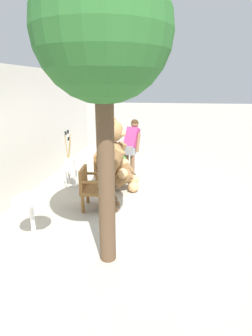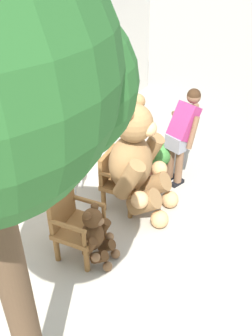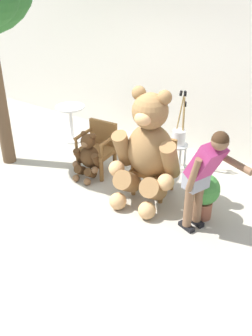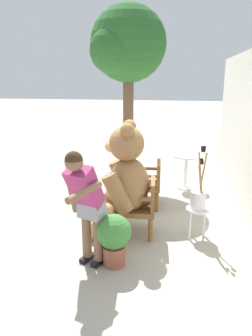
{
  "view_description": "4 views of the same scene",
  "coord_description": "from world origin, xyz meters",
  "px_view_note": "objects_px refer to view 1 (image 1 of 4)",
  "views": [
    {
      "loc": [
        -5.3,
        -0.71,
        2.44
      ],
      "look_at": [
        0.18,
        0.06,
        0.65
      ],
      "focal_mm": 28.0,
      "sensor_mm": 36.0,
      "label": 1
    },
    {
      "loc": [
        -3.27,
        -1.54,
        3.6
      ],
      "look_at": [
        0.31,
        0.41,
        0.85
      ],
      "focal_mm": 40.0,
      "sensor_mm": 36.0,
      "label": 2
    },
    {
      "loc": [
        3.02,
        -3.75,
        3.23
      ],
      "look_at": [
        0.37,
        0.12,
        0.58
      ],
      "focal_mm": 40.0,
      "sensor_mm": 36.0,
      "label": 3
    },
    {
      "loc": [
        5.08,
        1.21,
        2.3
      ],
      "look_at": [
        0.03,
        0.32,
        0.89
      ],
      "focal_mm": 35.0,
      "sensor_mm": 36.0,
      "label": 4
    }
  ],
  "objects_px": {
    "wooden_chair_right": "(104,170)",
    "teddy_bear_small": "(106,190)",
    "person_visitor": "(131,143)",
    "round_side_table": "(32,214)",
    "potted_plant": "(119,162)",
    "white_stool": "(71,173)",
    "patio_tree": "(107,39)",
    "teddy_bear_large": "(115,155)",
    "brush_bucket": "(70,162)",
    "wooden_chair_left": "(92,187)"
  },
  "relations": [
    {
      "from": "brush_bucket",
      "to": "potted_plant",
      "type": "xyz_separation_m",
      "value": [
        0.94,
        -1.05,
        -0.24
      ]
    },
    {
      "from": "white_stool",
      "to": "round_side_table",
      "type": "height_order",
      "value": "round_side_table"
    },
    {
      "from": "teddy_bear_small",
      "to": "potted_plant",
      "type": "bearing_deg",
      "value": 1.74
    },
    {
      "from": "teddy_bear_small",
      "to": "patio_tree",
      "type": "height_order",
      "value": "patio_tree"
    },
    {
      "from": "teddy_bear_small",
      "to": "brush_bucket",
      "type": "xyz_separation_m",
      "value": [
        1.07,
        1.12,
        0.24
      ]
    },
    {
      "from": "teddy_bear_large",
      "to": "teddy_bear_small",
      "type": "relative_size",
      "value": 2.11
    },
    {
      "from": "patio_tree",
      "to": "wooden_chair_right",
      "type": "bearing_deg",
      "value": 14.75
    },
    {
      "from": "wooden_chair_right",
      "to": "round_side_table",
      "type": "bearing_deg",
      "value": 163.9
    },
    {
      "from": "person_visitor",
      "to": "patio_tree",
      "type": "bearing_deg",
      "value": -177.82
    },
    {
      "from": "teddy_bear_small",
      "to": "person_visitor",
      "type": "bearing_deg",
      "value": -7.09
    },
    {
      "from": "wooden_chair_left",
      "to": "teddy_bear_small",
      "type": "bearing_deg",
      "value": -88.33
    },
    {
      "from": "person_visitor",
      "to": "potted_plant",
      "type": "relative_size",
      "value": 2.24
    },
    {
      "from": "wooden_chair_left",
      "to": "person_visitor",
      "type": "xyz_separation_m",
      "value": [
        2.11,
        -0.55,
        0.45
      ]
    },
    {
      "from": "wooden_chair_right",
      "to": "patio_tree",
      "type": "xyz_separation_m",
      "value": [
        -2.6,
        -0.68,
        2.46
      ]
    },
    {
      "from": "person_visitor",
      "to": "white_stool",
      "type": "relative_size",
      "value": 3.32
    },
    {
      "from": "wooden_chair_right",
      "to": "teddy_bear_small",
      "type": "height_order",
      "value": "wooden_chair_right"
    },
    {
      "from": "teddy_bear_small",
      "to": "brush_bucket",
      "type": "distance_m",
      "value": 1.57
    },
    {
      "from": "wooden_chair_right",
      "to": "person_visitor",
      "type": "distance_m",
      "value": 1.22
    },
    {
      "from": "wooden_chair_left",
      "to": "round_side_table",
      "type": "xyz_separation_m",
      "value": [
        -1.21,
        0.67,
        -0.01
      ]
    },
    {
      "from": "wooden_chair_left",
      "to": "white_stool",
      "type": "distance_m",
      "value": 1.36
    },
    {
      "from": "round_side_table",
      "to": "potted_plant",
      "type": "bearing_deg",
      "value": -15.47
    },
    {
      "from": "teddy_bear_large",
      "to": "brush_bucket",
      "type": "relative_size",
      "value": 1.82
    },
    {
      "from": "teddy_bear_small",
      "to": "potted_plant",
      "type": "xyz_separation_m",
      "value": [
        2.01,
        0.06,
        -0.0
      ]
    },
    {
      "from": "person_visitor",
      "to": "teddy_bear_small",
      "type": "bearing_deg",
      "value": 172.91
    },
    {
      "from": "wooden_chair_right",
      "to": "round_side_table",
      "type": "xyz_separation_m",
      "value": [
        -2.32,
        0.67,
        -0.01
      ]
    },
    {
      "from": "teddy_bear_small",
      "to": "teddy_bear_large",
      "type": "bearing_deg",
      "value": 0.61
    },
    {
      "from": "round_side_table",
      "to": "wooden_chair_right",
      "type": "bearing_deg",
      "value": -16.1
    },
    {
      "from": "wooden_chair_left",
      "to": "round_side_table",
      "type": "height_order",
      "value": "wooden_chair_left"
    },
    {
      "from": "patio_tree",
      "to": "potted_plant",
      "type": "relative_size",
      "value": 5.58
    },
    {
      "from": "teddy_bear_small",
      "to": "round_side_table",
      "type": "bearing_deg",
      "value": 141.92
    },
    {
      "from": "teddy_bear_large",
      "to": "white_stool",
      "type": "relative_size",
      "value": 3.73
    },
    {
      "from": "brush_bucket",
      "to": "patio_tree",
      "type": "bearing_deg",
      "value": -149.48
    },
    {
      "from": "person_visitor",
      "to": "round_side_table",
      "type": "height_order",
      "value": "person_visitor"
    },
    {
      "from": "wooden_chair_left",
      "to": "white_stool",
      "type": "relative_size",
      "value": 1.87
    },
    {
      "from": "teddy_bear_large",
      "to": "patio_tree",
      "type": "distance_m",
      "value": 3.36
    },
    {
      "from": "wooden_chair_left",
      "to": "patio_tree",
      "type": "xyz_separation_m",
      "value": [
        -1.49,
        -0.68,
        2.46
      ]
    },
    {
      "from": "round_side_table",
      "to": "potted_plant",
      "type": "distance_m",
      "value": 3.35
    },
    {
      "from": "wooden_chair_right",
      "to": "potted_plant",
      "type": "relative_size",
      "value": 1.26
    },
    {
      "from": "white_stool",
      "to": "round_side_table",
      "type": "relative_size",
      "value": 0.64
    },
    {
      "from": "teddy_bear_large",
      "to": "teddy_bear_small",
      "type": "xyz_separation_m",
      "value": [
        -1.11,
        -0.01,
        -0.44
      ]
    },
    {
      "from": "person_visitor",
      "to": "patio_tree",
      "type": "xyz_separation_m",
      "value": [
        -3.6,
        -0.14,
        2.01
      ]
    },
    {
      "from": "teddy_bear_small",
      "to": "round_side_table",
      "type": "distance_m",
      "value": 1.55
    },
    {
      "from": "person_visitor",
      "to": "brush_bucket",
      "type": "bearing_deg",
      "value": 126.78
    },
    {
      "from": "wooden_chair_right",
      "to": "patio_tree",
      "type": "bearing_deg",
      "value": -165.25
    },
    {
      "from": "wooden_chair_right",
      "to": "person_visitor",
      "type": "bearing_deg",
      "value": -28.66
    },
    {
      "from": "wooden_chair_right",
      "to": "brush_bucket",
      "type": "xyz_separation_m",
      "value": [
        -0.03,
        0.83,
        0.18
      ]
    },
    {
      "from": "wooden_chair_left",
      "to": "person_visitor",
      "type": "distance_m",
      "value": 2.22
    },
    {
      "from": "teddy_bear_large",
      "to": "potted_plant",
      "type": "distance_m",
      "value": 1.0
    },
    {
      "from": "person_visitor",
      "to": "patio_tree",
      "type": "relative_size",
      "value": 0.4
    },
    {
      "from": "brush_bucket",
      "to": "potted_plant",
      "type": "height_order",
      "value": "brush_bucket"
    }
  ]
}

